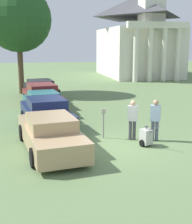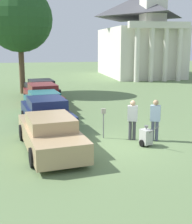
# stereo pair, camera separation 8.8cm
# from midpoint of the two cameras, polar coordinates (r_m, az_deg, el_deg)

# --- Properties ---
(ground_plane) EXTENTS (120.00, 120.00, 0.00)m
(ground_plane) POSITION_cam_midpoint_polar(r_m,az_deg,el_deg) (12.66, 3.83, -6.25)
(ground_plane) COLOR #607A4C
(parked_car_tan) EXTENTS (2.54, 5.33, 1.38)m
(parked_car_tan) POSITION_cam_midpoint_polar(r_m,az_deg,el_deg) (12.17, -8.56, -3.92)
(parked_car_tan) COLOR tan
(parked_car_tan) RESTS_ON ground_plane
(parked_car_navy) EXTENTS (2.50, 5.02, 1.54)m
(parked_car_navy) POSITION_cam_midpoint_polar(r_m,az_deg,el_deg) (15.16, -9.28, -0.46)
(parked_car_navy) COLOR #19234C
(parked_car_navy) RESTS_ON ground_plane
(parked_car_teal) EXTENTS (2.40, 4.86, 1.38)m
(parked_car_teal) POSITION_cam_midpoint_polar(r_m,az_deg,el_deg) (18.17, -9.74, 1.41)
(parked_car_teal) COLOR #23666B
(parked_car_teal) RESTS_ON ground_plane
(parked_car_maroon) EXTENTS (2.55, 5.50, 1.53)m
(parked_car_maroon) POSITION_cam_midpoint_polar(r_m,az_deg,el_deg) (20.57, -10.02, 2.83)
(parked_car_maroon) COLOR maroon
(parked_car_maroon) RESTS_ON ground_plane
(parked_car_black) EXTENTS (2.60, 5.35, 1.44)m
(parked_car_black) POSITION_cam_midpoint_polar(r_m,az_deg,el_deg) (23.75, -10.30, 4.04)
(parked_car_black) COLOR black
(parked_car_black) RESTS_ON ground_plane
(parking_meter) EXTENTS (0.18, 0.09, 1.32)m
(parking_meter) POSITION_cam_midpoint_polar(r_m,az_deg,el_deg) (13.45, 1.20, -1.02)
(parking_meter) COLOR slate
(parking_meter) RESTS_ON ground_plane
(person_worker) EXTENTS (0.47, 0.35, 1.72)m
(person_worker) POSITION_cam_midpoint_polar(r_m,az_deg,el_deg) (13.30, 6.51, -1.01)
(person_worker) COLOR #3F3F47
(person_worker) RESTS_ON ground_plane
(person_supervisor) EXTENTS (0.47, 0.39, 1.76)m
(person_supervisor) POSITION_cam_midpoint_polar(r_m,az_deg,el_deg) (13.33, 10.60, -0.99)
(person_supervisor) COLOR #515670
(person_supervisor) RESTS_ON ground_plane
(equipment_cart) EXTENTS (0.53, 1.00, 1.00)m
(equipment_cart) POSITION_cam_midpoint_polar(r_m,az_deg,el_deg) (12.72, 8.96, -4.46)
(equipment_cart) COLOR #B2B2AD
(equipment_cart) RESTS_ON ground_plane
(church) EXTENTS (8.28, 13.08, 21.31)m
(church) POSITION_cam_midpoint_polar(r_m,az_deg,el_deg) (40.68, 7.79, 14.50)
(church) COLOR silver
(church) RESTS_ON ground_plane
(shade_tree) EXTENTS (5.27, 5.27, 8.63)m
(shade_tree) POSITION_cam_midpoint_polar(r_m,az_deg,el_deg) (26.54, -14.13, 16.17)
(shade_tree) COLOR brown
(shade_tree) RESTS_ON ground_plane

